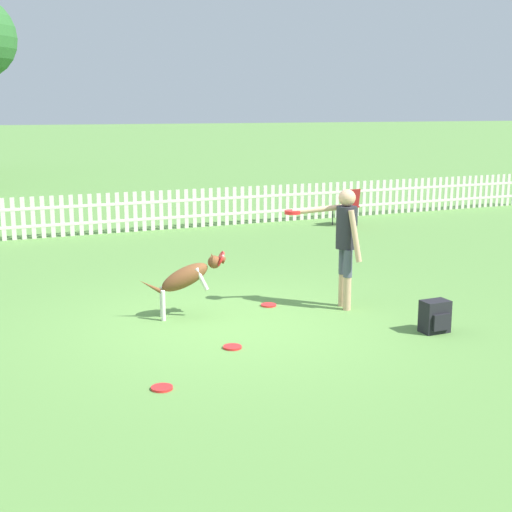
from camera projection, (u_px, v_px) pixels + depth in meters
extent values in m
plane|color=#5B8C42|center=(235.00, 322.00, 9.17)|extent=(240.00, 240.00, 0.00)
cylinder|color=tan|center=(347.00, 293.00, 9.70)|extent=(0.11, 0.11, 0.46)
cylinder|color=#474C5B|center=(348.00, 263.00, 9.61)|extent=(0.12, 0.12, 0.38)
cylinder|color=tan|center=(342.00, 290.00, 9.89)|extent=(0.11, 0.11, 0.46)
cylinder|color=#474C5B|center=(343.00, 260.00, 9.81)|extent=(0.12, 0.12, 0.38)
cylinder|color=#26262D|center=(346.00, 227.00, 9.61)|extent=(0.33, 0.33, 0.58)
sphere|color=tan|center=(347.00, 198.00, 9.53)|extent=(0.23, 0.23, 0.23)
cylinder|color=tan|center=(355.00, 236.00, 9.44)|extent=(0.20, 0.20, 0.70)
cylinder|color=tan|center=(318.00, 210.00, 9.69)|extent=(0.69, 0.29, 0.14)
cylinder|color=red|center=(292.00, 213.00, 9.67)|extent=(0.22, 0.22, 0.02)
cylinder|color=red|center=(292.00, 211.00, 9.66)|extent=(0.22, 0.22, 0.02)
ellipsoid|color=brown|center=(185.00, 277.00, 9.29)|extent=(0.74, 0.42, 0.51)
ellipsoid|color=white|center=(185.00, 281.00, 9.30)|extent=(0.39, 0.23, 0.24)
sphere|color=brown|center=(214.00, 262.00, 9.33)|extent=(0.17, 0.17, 0.17)
cone|color=brown|center=(220.00, 259.00, 9.34)|extent=(0.17, 0.12, 0.14)
cylinder|color=red|center=(220.00, 259.00, 9.34)|extent=(0.16, 0.24, 0.21)
cone|color=brown|center=(212.00, 256.00, 9.36)|extent=(0.05, 0.05, 0.08)
cone|color=brown|center=(213.00, 258.00, 9.26)|extent=(0.05, 0.05, 0.08)
cylinder|color=white|center=(162.00, 302.00, 9.39)|extent=(0.06, 0.06, 0.40)
cylinder|color=white|center=(163.00, 306.00, 9.20)|extent=(0.06, 0.06, 0.40)
cylinder|color=white|center=(200.00, 276.00, 9.41)|extent=(0.19, 0.09, 0.31)
cylinder|color=white|center=(202.00, 279.00, 9.25)|extent=(0.19, 0.09, 0.31)
cone|color=brown|center=(150.00, 286.00, 9.22)|extent=(0.32, 0.13, 0.22)
cylinder|color=red|center=(162.00, 388.00, 6.99)|extent=(0.22, 0.22, 0.02)
cylinder|color=red|center=(269.00, 305.00, 9.94)|extent=(0.22, 0.22, 0.02)
cylinder|color=red|center=(232.00, 347.00, 8.18)|extent=(0.22, 0.22, 0.02)
cube|color=black|center=(435.00, 316.00, 8.74)|extent=(0.34, 0.22, 0.40)
cube|color=black|center=(441.00, 322.00, 8.63)|extent=(0.24, 0.04, 0.20)
cube|color=silver|center=(109.00, 221.00, 15.66)|extent=(23.74, 0.04, 0.06)
cube|color=silver|center=(108.00, 204.00, 15.59)|extent=(23.74, 0.04, 0.06)
cube|color=silver|center=(3.00, 220.00, 14.75)|extent=(0.09, 0.02, 0.89)
cube|color=silver|center=(13.00, 219.00, 14.83)|extent=(0.09, 0.02, 0.89)
cube|color=silver|center=(23.00, 218.00, 14.91)|extent=(0.09, 0.02, 0.89)
cube|color=silver|center=(33.00, 218.00, 14.99)|extent=(0.09, 0.02, 0.89)
cube|color=silver|center=(43.00, 217.00, 15.07)|extent=(0.09, 0.02, 0.89)
cube|color=silver|center=(53.00, 217.00, 15.15)|extent=(0.09, 0.02, 0.89)
cube|color=silver|center=(62.00, 216.00, 15.23)|extent=(0.09, 0.02, 0.89)
cube|color=silver|center=(72.00, 215.00, 15.31)|extent=(0.09, 0.02, 0.89)
cube|color=silver|center=(81.00, 215.00, 15.39)|extent=(0.09, 0.02, 0.89)
cube|color=silver|center=(90.00, 214.00, 15.47)|extent=(0.09, 0.02, 0.89)
cube|color=silver|center=(99.00, 214.00, 15.55)|extent=(0.09, 0.02, 0.89)
cube|color=silver|center=(108.00, 213.00, 15.63)|extent=(0.09, 0.02, 0.89)
cube|color=silver|center=(117.00, 213.00, 15.71)|extent=(0.09, 0.02, 0.89)
cube|color=silver|center=(126.00, 212.00, 15.78)|extent=(0.09, 0.02, 0.89)
cube|color=silver|center=(135.00, 212.00, 15.86)|extent=(0.09, 0.02, 0.89)
cube|color=silver|center=(144.00, 211.00, 15.94)|extent=(0.09, 0.02, 0.89)
cube|color=silver|center=(153.00, 211.00, 16.02)|extent=(0.09, 0.02, 0.89)
cube|color=silver|center=(161.00, 210.00, 16.10)|extent=(0.09, 0.02, 0.89)
cube|color=silver|center=(170.00, 210.00, 16.18)|extent=(0.09, 0.02, 0.89)
cube|color=silver|center=(178.00, 209.00, 16.26)|extent=(0.09, 0.02, 0.89)
cube|color=silver|center=(186.00, 209.00, 16.34)|extent=(0.09, 0.02, 0.89)
cube|color=silver|center=(195.00, 208.00, 16.42)|extent=(0.09, 0.02, 0.89)
cube|color=silver|center=(203.00, 208.00, 16.50)|extent=(0.09, 0.02, 0.89)
cube|color=silver|center=(211.00, 207.00, 16.58)|extent=(0.09, 0.02, 0.89)
cube|color=silver|center=(219.00, 207.00, 16.66)|extent=(0.09, 0.02, 0.89)
cube|color=silver|center=(227.00, 206.00, 16.74)|extent=(0.09, 0.02, 0.89)
cube|color=silver|center=(235.00, 206.00, 16.82)|extent=(0.09, 0.02, 0.89)
cube|color=silver|center=(242.00, 205.00, 16.90)|extent=(0.09, 0.02, 0.89)
cube|color=silver|center=(250.00, 205.00, 16.98)|extent=(0.09, 0.02, 0.89)
cube|color=silver|center=(258.00, 205.00, 17.05)|extent=(0.09, 0.02, 0.89)
cube|color=silver|center=(265.00, 204.00, 17.13)|extent=(0.09, 0.02, 0.89)
cube|color=silver|center=(273.00, 204.00, 17.21)|extent=(0.09, 0.02, 0.89)
cube|color=silver|center=(280.00, 203.00, 17.29)|extent=(0.09, 0.02, 0.89)
cube|color=silver|center=(287.00, 203.00, 17.37)|extent=(0.09, 0.02, 0.89)
cube|color=silver|center=(295.00, 202.00, 17.45)|extent=(0.09, 0.02, 0.89)
cube|color=silver|center=(302.00, 202.00, 17.53)|extent=(0.09, 0.02, 0.89)
cube|color=silver|center=(309.00, 202.00, 17.61)|extent=(0.09, 0.02, 0.89)
cube|color=silver|center=(316.00, 201.00, 17.69)|extent=(0.09, 0.02, 0.89)
cube|color=silver|center=(323.00, 201.00, 17.77)|extent=(0.09, 0.02, 0.89)
cube|color=silver|center=(330.00, 200.00, 17.85)|extent=(0.09, 0.02, 0.89)
cube|color=silver|center=(337.00, 200.00, 17.93)|extent=(0.09, 0.02, 0.89)
cube|color=silver|center=(344.00, 199.00, 18.01)|extent=(0.09, 0.02, 0.89)
cube|color=silver|center=(351.00, 199.00, 18.09)|extent=(0.09, 0.02, 0.89)
cube|color=silver|center=(357.00, 199.00, 18.17)|extent=(0.09, 0.02, 0.89)
cube|color=silver|center=(364.00, 198.00, 18.25)|extent=(0.09, 0.02, 0.89)
cube|color=silver|center=(371.00, 198.00, 18.33)|extent=(0.09, 0.02, 0.89)
cube|color=silver|center=(377.00, 198.00, 18.40)|extent=(0.09, 0.02, 0.89)
cube|color=silver|center=(384.00, 197.00, 18.48)|extent=(0.09, 0.02, 0.89)
cube|color=silver|center=(390.00, 197.00, 18.56)|extent=(0.09, 0.02, 0.89)
cube|color=silver|center=(397.00, 196.00, 18.64)|extent=(0.09, 0.02, 0.89)
cube|color=silver|center=(403.00, 196.00, 18.72)|extent=(0.09, 0.02, 0.89)
cube|color=silver|center=(409.00, 196.00, 18.80)|extent=(0.09, 0.02, 0.89)
cube|color=silver|center=(415.00, 195.00, 18.88)|extent=(0.09, 0.02, 0.89)
cube|color=silver|center=(421.00, 195.00, 18.96)|extent=(0.09, 0.02, 0.89)
cube|color=silver|center=(428.00, 195.00, 19.04)|extent=(0.09, 0.02, 0.89)
cube|color=silver|center=(434.00, 194.00, 19.12)|extent=(0.09, 0.02, 0.89)
cube|color=silver|center=(440.00, 194.00, 19.20)|extent=(0.09, 0.02, 0.89)
cube|color=silver|center=(446.00, 194.00, 19.28)|extent=(0.09, 0.02, 0.89)
cube|color=silver|center=(452.00, 193.00, 19.36)|extent=(0.09, 0.02, 0.89)
cube|color=silver|center=(457.00, 193.00, 19.44)|extent=(0.09, 0.02, 0.89)
cube|color=silver|center=(463.00, 192.00, 19.52)|extent=(0.09, 0.02, 0.89)
cube|color=silver|center=(469.00, 192.00, 19.60)|extent=(0.09, 0.02, 0.89)
cube|color=silver|center=(475.00, 192.00, 19.68)|extent=(0.09, 0.02, 0.89)
cube|color=silver|center=(480.00, 191.00, 19.75)|extent=(0.09, 0.02, 0.89)
cube|color=silver|center=(486.00, 191.00, 19.83)|extent=(0.09, 0.02, 0.89)
cube|color=silver|center=(492.00, 191.00, 19.91)|extent=(0.09, 0.02, 0.89)
cube|color=silver|center=(497.00, 190.00, 19.99)|extent=(0.09, 0.02, 0.89)
cube|color=silver|center=(503.00, 190.00, 20.07)|extent=(0.09, 0.02, 0.89)
cube|color=silver|center=(508.00, 190.00, 20.15)|extent=(0.09, 0.02, 0.89)
cylinder|color=#333338|center=(346.00, 214.00, 17.06)|extent=(0.02, 0.02, 0.45)
cylinder|color=#333338|center=(333.00, 215.00, 16.85)|extent=(0.02, 0.02, 0.45)
cylinder|color=#333338|center=(357.00, 216.00, 16.73)|extent=(0.02, 0.02, 0.45)
cylinder|color=#333338|center=(344.00, 218.00, 16.51)|extent=(0.02, 0.02, 0.45)
cube|color=maroon|center=(345.00, 206.00, 16.74)|extent=(0.55, 0.55, 0.03)
cube|color=maroon|center=(351.00, 198.00, 16.52)|extent=(0.49, 0.16, 0.42)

